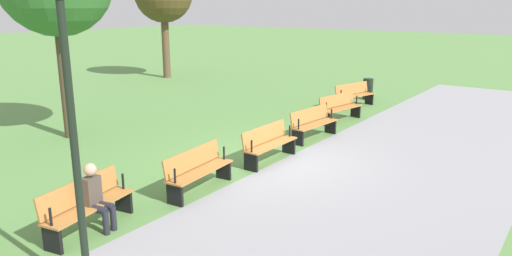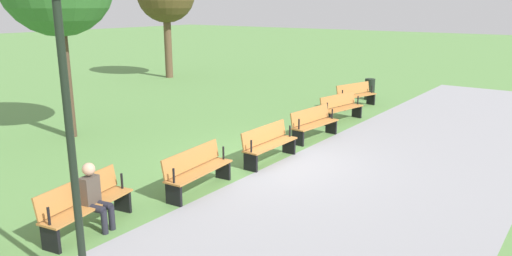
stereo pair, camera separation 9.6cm
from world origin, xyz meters
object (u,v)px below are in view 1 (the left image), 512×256
(bench_0, at_px, (354,95))
(bench_2, at_px, (313,123))
(bench_4, at_px, (198,169))
(bench_5, at_px, (87,204))
(bench_1, at_px, (340,107))
(bench_3, at_px, (269,143))
(person_seated, at_px, (96,195))
(trash_bin, at_px, (368,89))
(lamp_post, at_px, (68,83))

(bench_0, height_order, bench_2, same)
(bench_4, xyz_separation_m, bench_5, (2.45, -0.34, 0.00))
(bench_1, xyz_separation_m, bench_2, (2.45, 0.34, 0.00))
(bench_3, xyz_separation_m, person_seated, (4.81, -0.33, 0.16))
(bench_0, relative_size, bench_4, 1.01)
(bench_3, height_order, trash_bin, bench_3)
(bench_2, xyz_separation_m, bench_5, (7.39, -0.34, 0.00))
(bench_3, relative_size, lamp_post, 0.43)
(bench_5, distance_m, trash_bin, 13.98)
(trash_bin, bearing_deg, bench_5, 2.97)
(bench_4, bearing_deg, bench_1, 177.32)
(bench_4, height_order, lamp_post, lamp_post)
(bench_2, bearing_deg, lamp_post, 14.00)
(bench_1, bearing_deg, bench_2, 18.59)
(bench_1, distance_m, bench_2, 2.47)
(bench_1, height_order, bench_2, same)
(bench_4, height_order, person_seated, person_seated)
(bench_3, bearing_deg, person_seated, -3.92)
(bench_3, xyz_separation_m, lamp_post, (6.10, 1.19, 2.42))
(bench_0, xyz_separation_m, bench_3, (7.32, 1.02, 0.00))
(bench_0, height_order, lamp_post, lamp_post)
(bench_4, height_order, trash_bin, bench_4)
(bench_3, distance_m, lamp_post, 6.67)
(bench_4, xyz_separation_m, trash_bin, (-11.51, -1.07, -0.05))
(lamp_post, relative_size, trash_bin, 4.87)
(bench_1, xyz_separation_m, bench_3, (4.92, 0.46, 0.00))
(bench_2, relative_size, lamp_post, 0.44)
(person_seated, bearing_deg, bench_3, 165.44)
(bench_4, relative_size, trash_bin, 2.15)
(bench_0, relative_size, bench_3, 1.03)
(trash_bin, bearing_deg, bench_4, 5.29)
(lamp_post, bearing_deg, bench_3, -168.93)
(bench_5, bearing_deg, bench_1, 169.35)
(bench_2, height_order, bench_3, same)
(bench_0, bearing_deg, trash_bin, -158.77)
(bench_2, distance_m, bench_3, 2.47)
(bench_0, distance_m, bench_2, 4.94)
(bench_2, xyz_separation_m, bench_4, (4.94, 0.00, 0.00))
(bench_3, bearing_deg, bench_5, -5.30)
(bench_0, xyz_separation_m, person_seated, (12.14, 0.69, 0.16))
(bench_4, bearing_deg, trash_bin, 179.97)
(bench_5, height_order, trash_bin, bench_5)
(bench_1, height_order, bench_3, same)
(bench_5, bearing_deg, trash_bin, 172.32)
(person_seated, distance_m, trash_bin, 13.89)
(bench_4, relative_size, bench_5, 0.99)
(bench_1, relative_size, lamp_post, 0.45)
(bench_4, distance_m, lamp_post, 4.56)
(bench_1, distance_m, bench_4, 7.39)
(bench_4, relative_size, lamp_post, 0.44)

